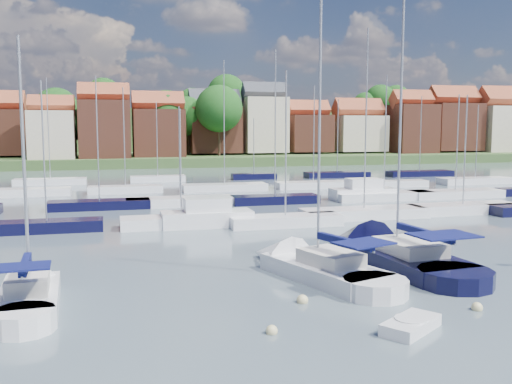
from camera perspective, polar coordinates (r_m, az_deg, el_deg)
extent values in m
plane|color=#4B5866|center=(64.91, -3.20, -0.26)|extent=(260.00, 260.00, 0.00)
cube|color=white|center=(26.50, -21.71, -10.26)|extent=(2.70, 5.84, 1.20)
cone|color=white|center=(29.93, -21.23, -8.32)|extent=(2.54, 2.91, 2.38)
cylinder|color=white|center=(23.78, -22.19, -12.21)|extent=(2.51, 2.51, 1.20)
cube|color=silver|center=(25.86, -21.86, -8.49)|extent=(1.80, 2.47, 0.70)
cylinder|color=#B2B2B7|center=(25.87, -22.20, 2.61)|extent=(0.14, 0.14, 10.58)
cylinder|color=#B2B2B7|center=(24.89, -22.07, -7.06)|extent=(0.28, 3.17, 0.10)
cube|color=#0E1348|center=(24.86, -22.09, -6.72)|extent=(0.47, 3.03, 0.35)
cube|color=#0E1348|center=(23.82, -22.29, -6.93)|extent=(2.10, 1.54, 0.08)
cube|color=white|center=(29.41, 6.80, -8.17)|extent=(5.17, 7.79, 1.20)
cone|color=white|center=(32.88, 1.72, -6.55)|extent=(3.97, 4.29, 3.00)
cylinder|color=white|center=(26.85, 11.82, -9.70)|extent=(3.81, 3.81, 1.20)
cube|color=silver|center=(28.81, 7.47, -6.54)|extent=(2.96, 3.52, 0.70)
cylinder|color=#B2B2B7|center=(28.83, 6.36, 6.16)|extent=(0.14, 0.14, 13.35)
cylinder|color=#B2B2B7|center=(27.89, 8.84, -5.21)|extent=(1.39, 3.82, 0.10)
cube|color=#0E1348|center=(27.86, 8.85, -4.91)|extent=(1.51, 3.70, 0.35)
cube|color=#0E1348|center=(26.90, 10.72, -5.04)|extent=(3.00, 2.53, 0.08)
cube|color=black|center=(32.91, 14.45, -6.74)|extent=(4.47, 9.10, 1.20)
cone|color=black|center=(37.47, 9.73, -5.01)|extent=(4.05, 4.60, 3.66)
cylinder|color=black|center=(29.50, 19.29, -8.45)|extent=(3.99, 3.99, 1.20)
cube|color=silver|center=(32.22, 15.11, -5.31)|extent=(2.89, 3.89, 0.70)
cylinder|color=#B2B2B7|center=(32.60, 14.30, 8.95)|extent=(0.14, 0.14, 16.65)
cylinder|color=#B2B2B7|center=(31.08, 16.44, -4.19)|extent=(0.55, 4.87, 0.10)
cube|color=#0E1348|center=(31.06, 16.45, -3.92)|extent=(0.73, 4.65, 0.35)
cube|color=#0E1348|center=(29.79, 18.26, -4.13)|extent=(3.31, 2.48, 0.08)
cube|color=white|center=(22.93, 15.21, -12.80)|extent=(2.96, 2.58, 0.53)
cylinder|color=white|center=(22.88, 15.22, -12.45)|extent=(1.26, 1.26, 0.34)
sphere|color=beige|center=(21.98, 1.58, -13.97)|extent=(0.46, 0.46, 0.46)
sphere|color=beige|center=(25.62, 4.66, -10.97)|extent=(0.52, 0.52, 0.52)
sphere|color=beige|center=(26.29, 21.22, -10.94)|extent=(0.48, 0.48, 0.48)
sphere|color=#D85914|center=(35.75, 16.20, -6.15)|extent=(0.54, 0.54, 0.54)
cube|color=black|center=(44.64, -20.18, -3.32)|extent=(8.01, 2.24, 1.00)
cylinder|color=#B2B2B7|center=(44.06, -20.47, 3.84)|extent=(0.12, 0.12, 10.16)
cube|color=white|center=(44.36, -7.47, -3.03)|extent=(9.22, 2.58, 1.00)
cylinder|color=#B2B2B7|center=(43.83, -7.56, 2.89)|extent=(0.12, 0.12, 8.18)
cube|color=white|center=(44.45, 2.96, -2.97)|extent=(8.78, 2.46, 1.00)
cylinder|color=#B2B2B7|center=(43.86, 3.00, 4.83)|extent=(0.12, 0.12, 11.06)
cube|color=white|center=(49.08, 10.74, -2.17)|extent=(10.79, 3.02, 1.00)
cylinder|color=#B2B2B7|center=(48.53, 10.94, 7.13)|extent=(0.12, 0.12, 14.87)
cube|color=white|center=(54.21, 19.96, -1.63)|extent=(10.13, 2.84, 1.00)
cylinder|color=#B2B2B7|center=(53.75, 20.18, 3.97)|extent=(0.12, 0.12, 9.59)
cube|color=white|center=(44.41, -4.93, -2.79)|extent=(7.00, 2.60, 1.40)
cube|color=white|center=(44.25, -4.94, -1.39)|extent=(3.50, 2.20, 1.30)
cube|color=black|center=(55.38, -15.38, -1.30)|extent=(9.30, 2.60, 1.00)
cylinder|color=#B2B2B7|center=(54.90, -15.57, 5.16)|extent=(0.12, 0.12, 11.48)
cube|color=white|center=(56.12, -7.58, -1.02)|extent=(10.40, 2.91, 1.00)
cylinder|color=#B2B2B7|center=(55.69, -7.65, 3.97)|extent=(0.12, 0.12, 8.77)
cube|color=black|center=(57.27, 1.91, -0.81)|extent=(8.80, 2.46, 1.00)
cylinder|color=#B2B2B7|center=(56.80, 1.94, 6.88)|extent=(0.12, 0.12, 14.33)
cube|color=white|center=(61.55, 12.66, -0.46)|extent=(10.73, 3.00, 1.00)
cylinder|color=#B2B2B7|center=(61.11, 12.81, 5.67)|extent=(0.12, 0.12, 12.14)
cube|color=white|center=(65.63, 19.30, -0.24)|extent=(10.48, 2.93, 1.00)
cylinder|color=#B2B2B7|center=(65.24, 19.49, 4.69)|extent=(0.12, 0.12, 10.28)
cube|color=white|center=(61.43, 10.69, -0.28)|extent=(7.00, 2.60, 1.40)
cube|color=white|center=(61.31, 10.72, 0.74)|extent=(3.50, 2.20, 1.30)
cube|color=white|center=(68.48, -22.04, -0.08)|extent=(9.71, 2.72, 1.00)
cylinder|color=#B2B2B7|center=(68.09, -22.33, 6.57)|extent=(0.12, 0.12, 14.88)
cube|color=white|center=(68.17, -12.92, 0.21)|extent=(8.49, 2.38, 1.00)
cylinder|color=#B2B2B7|center=(67.78, -13.05, 5.39)|extent=(0.12, 0.12, 11.31)
cube|color=white|center=(68.70, -3.16, 0.41)|extent=(10.16, 2.85, 1.00)
cylinder|color=#B2B2B7|center=(68.31, -3.21, 6.93)|extent=(0.12, 0.12, 14.59)
cube|color=white|center=(71.88, 5.75, 0.66)|extent=(9.53, 2.67, 1.00)
cylinder|color=#B2B2B7|center=(71.51, 5.81, 5.82)|extent=(0.12, 0.12, 11.91)
cube|color=white|center=(75.12, 14.02, 0.75)|extent=(7.62, 2.13, 1.00)
cylinder|color=#B2B2B7|center=(74.76, 14.16, 5.77)|extent=(0.12, 0.12, 12.13)
cube|color=white|center=(82.41, 21.06, 1.01)|extent=(10.17, 2.85, 1.00)
cylinder|color=#B2B2B7|center=(82.10, 21.22, 4.74)|extent=(0.12, 0.12, 9.73)
cube|color=white|center=(80.52, -19.86, 0.94)|extent=(9.24, 2.59, 1.00)
cylinder|color=#B2B2B7|center=(80.18, -20.06, 5.98)|extent=(0.12, 0.12, 13.17)
cube|color=white|center=(81.13, -9.80, 1.27)|extent=(7.57, 2.12, 1.00)
cylinder|color=#B2B2B7|center=(80.81, -9.88, 5.24)|extent=(0.12, 0.12, 10.24)
cube|color=black|center=(83.55, -0.21, 1.52)|extent=(6.58, 1.84, 1.00)
cylinder|color=#B2B2B7|center=(83.28, -0.22, 4.61)|extent=(0.12, 0.12, 8.01)
cube|color=black|center=(87.58, 8.11, 1.69)|extent=(9.92, 2.78, 1.00)
cylinder|color=#B2B2B7|center=(87.29, 8.17, 5.59)|extent=(0.12, 0.12, 10.92)
cube|color=black|center=(92.59, 16.02, 1.76)|extent=(10.55, 2.95, 1.00)
cylinder|color=#B2B2B7|center=(92.31, 16.14, 5.63)|extent=(0.12, 0.12, 11.51)
cube|color=#3A562B|center=(140.98, -9.28, 3.47)|extent=(200.00, 70.00, 3.00)
cube|color=#3A562B|center=(165.73, -10.09, 5.54)|extent=(200.00, 60.00, 14.00)
cube|color=beige|center=(112.73, -19.68, 5.36)|extent=(8.09, 8.80, 8.96)
cube|color=brown|center=(112.78, -19.79, 8.14)|extent=(8.25, 4.00, 4.00)
cube|color=brown|center=(113.18, -14.89, 6.04)|extent=(9.36, 10.17, 10.97)
cube|color=brown|center=(113.34, -14.99, 9.39)|extent=(9.54, 4.63, 4.63)
cube|color=brown|center=(115.28, -9.72, 5.78)|extent=(9.90, 8.56, 9.42)
cube|color=brown|center=(115.36, -9.78, 8.73)|extent=(10.10, 4.90, 4.90)
cube|color=brown|center=(121.81, -4.19, 6.20)|extent=(10.59, 8.93, 9.49)
cube|color=#383A42|center=(121.92, -4.21, 9.04)|extent=(10.80, 5.24, 5.24)
cube|color=beige|center=(123.30, 0.77, 6.72)|extent=(9.01, 8.61, 11.65)
cube|color=#383A42|center=(123.51, 0.78, 9.93)|extent=(9.19, 4.46, 4.46)
cube|color=brown|center=(127.57, 5.19, 5.87)|extent=(9.10, 9.34, 8.00)
cube|color=brown|center=(127.61, 5.22, 8.17)|extent=(9.28, 4.50, 4.50)
cube|color=beige|center=(131.60, 10.12, 5.79)|extent=(10.86, 9.59, 7.88)
cube|color=brown|center=(131.65, 10.16, 8.08)|extent=(11.07, 5.37, 5.37)
cube|color=brown|center=(134.56, 15.21, 6.08)|extent=(9.18, 9.96, 10.97)
cube|color=brown|center=(134.69, 15.29, 8.89)|extent=(9.36, 4.54, 4.54)
cube|color=brown|center=(141.61, 19.00, 6.17)|extent=(11.39, 9.67, 10.76)
cube|color=brown|center=(141.77, 19.11, 8.90)|extent=(11.62, 5.64, 5.64)
cube|color=beige|center=(147.55, 23.58, 5.75)|extent=(12.95, 8.52, 10.80)
cube|color=brown|center=(147.68, 23.71, 8.46)|extent=(13.21, 6.41, 6.41)
cylinder|color=#382619|center=(155.05, 12.25, 6.72)|extent=(0.50, 0.50, 4.47)
sphere|color=#1D581B|center=(155.20, 12.31, 8.96)|extent=(8.18, 8.18, 8.18)
cylinder|color=#382619|center=(120.29, -6.77, 4.68)|extent=(0.50, 0.50, 4.46)
sphere|color=#1D581B|center=(120.24, -6.81, 7.56)|extent=(8.15, 8.15, 8.15)
cylinder|color=#382619|center=(139.68, -2.95, 6.92)|extent=(0.50, 0.50, 5.15)
sphere|color=#1D581B|center=(139.90, -2.96, 9.78)|extent=(9.41, 9.41, 9.41)
cylinder|color=#382619|center=(139.56, -14.91, 6.75)|extent=(0.50, 0.50, 4.56)
sphere|color=#1D581B|center=(139.74, -14.98, 9.29)|extent=(8.34, 8.34, 8.34)
cylinder|color=#382619|center=(128.99, -19.21, 4.64)|extent=(0.50, 0.50, 5.15)
sphere|color=#1D581B|center=(128.99, -19.33, 7.74)|extent=(9.42, 9.42, 9.42)
cylinder|color=#382619|center=(130.67, -2.78, 4.71)|extent=(0.50, 0.50, 3.77)
sphere|color=#1D581B|center=(130.60, -2.80, 6.95)|extent=(6.89, 6.89, 6.89)
cylinder|color=#382619|center=(116.24, -3.70, 4.83)|extent=(0.50, 0.50, 5.21)
sphere|color=#1D581B|center=(116.24, -3.73, 8.32)|extent=(9.53, 9.53, 9.53)
cylinder|color=#382619|center=(145.40, 16.48, 4.48)|extent=(0.50, 0.50, 2.97)
sphere|color=#1D581B|center=(145.33, 16.53, 6.07)|extent=(5.44, 5.44, 5.44)
cylinder|color=#382619|center=(117.59, -8.86, 4.70)|extent=(0.50, 0.50, 4.84)
sphere|color=#1D581B|center=(117.57, -8.92, 7.90)|extent=(8.85, 8.85, 8.85)
cylinder|color=#382619|center=(153.46, 10.84, 6.63)|extent=(0.50, 0.50, 3.72)
sphere|color=#1D581B|center=(153.55, 10.88, 8.51)|extent=(6.80, 6.80, 6.80)
cylinder|color=#382619|center=(134.95, 15.23, 4.61)|extent=(0.50, 0.50, 4.05)
sphere|color=#1D581B|center=(134.90, 15.30, 6.94)|extent=(7.40, 7.40, 7.40)
cylinder|color=#382619|center=(137.88, -6.35, 6.62)|extent=(0.50, 0.50, 3.93)
sphere|color=#1D581B|center=(137.99, -6.38, 8.83)|extent=(7.19, 7.19, 7.19)
cylinder|color=#382619|center=(130.78, 4.91, 4.71)|extent=(0.50, 0.50, 3.82)
sphere|color=#1D581B|center=(130.72, 4.94, 6.98)|extent=(6.99, 6.99, 6.99)
cylinder|color=#382619|center=(116.55, -16.84, 4.14)|extent=(0.50, 0.50, 3.48)
sphere|color=#1D581B|center=(116.47, -16.92, 6.47)|extent=(6.37, 6.37, 6.37)
cylinder|color=#382619|center=(144.23, 14.72, 4.52)|extent=(0.50, 0.50, 2.99)
sphere|color=#1D581B|center=(144.16, 14.77, 6.13)|extent=(5.46, 5.46, 5.46)
cylinder|color=#382619|center=(123.41, -6.89, 4.44)|extent=(0.50, 0.50, 3.25)
sphere|color=#1D581B|center=(123.33, -6.92, 6.49)|extent=(5.94, 5.94, 5.94)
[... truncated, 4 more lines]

